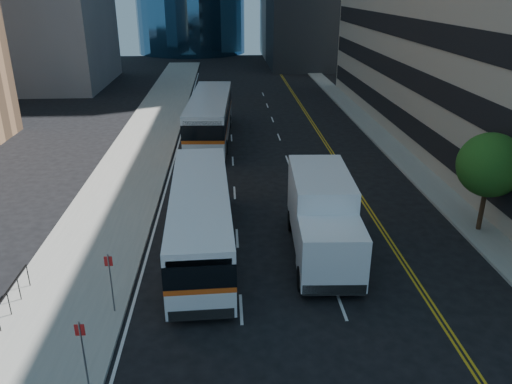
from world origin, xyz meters
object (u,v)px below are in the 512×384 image
Objects in this scene: bus_front at (201,216)px; box_truck at (322,216)px; bus_rear at (210,116)px; street_tree at (490,165)px.

box_truck reaches higher than bus_front.
bus_front is 18.73m from bus_rear.
street_tree is at bearing -48.57° from bus_rear.
bus_rear is 20.38m from box_truck.
bus_rear is (-14.22, 17.76, -1.70)m from street_tree.
street_tree is 8.93m from box_truck.
bus_front is 1.56× the size of box_truck.
box_truck is (5.64, -19.59, 0.02)m from bus_rear.
bus_front is at bearing -176.13° from street_tree.
street_tree reaches higher than box_truck.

